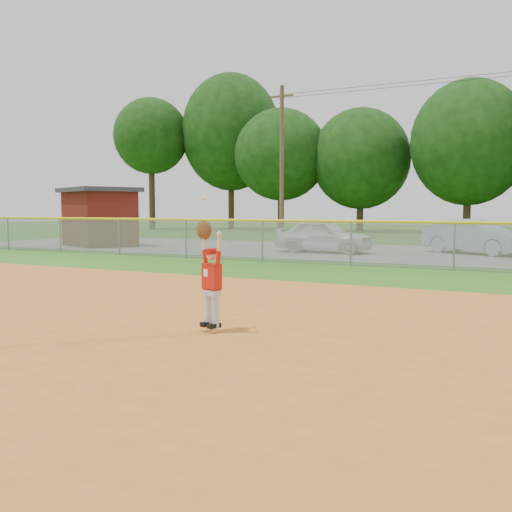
{
  "coord_description": "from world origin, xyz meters",
  "views": [
    {
      "loc": [
        5.82,
        -8.58,
        1.94
      ],
      "look_at": [
        1.3,
        0.33,
        1.1
      ],
      "focal_mm": 40.0,
      "sensor_mm": 36.0,
      "label": 1
    }
  ],
  "objects_px": {
    "car_blue": "(476,237)",
    "utility_shed": "(99,217)",
    "car_white_a": "(324,236)",
    "ballplayer": "(210,274)"
  },
  "relations": [
    {
      "from": "car_blue",
      "to": "utility_shed",
      "type": "xyz_separation_m",
      "value": [
        -17.69,
        -3.1,
        0.76
      ]
    },
    {
      "from": "car_white_a",
      "to": "car_blue",
      "type": "relative_size",
      "value": 0.95
    },
    {
      "from": "car_blue",
      "to": "ballplayer",
      "type": "distance_m",
      "value": 18.1
    },
    {
      "from": "car_blue",
      "to": "utility_shed",
      "type": "height_order",
      "value": "utility_shed"
    },
    {
      "from": "car_blue",
      "to": "car_white_a",
      "type": "bearing_deg",
      "value": 136.79
    },
    {
      "from": "car_white_a",
      "to": "ballplayer",
      "type": "distance_m",
      "value": 16.41
    },
    {
      "from": "utility_shed",
      "to": "ballplayer",
      "type": "height_order",
      "value": "utility_shed"
    },
    {
      "from": "ballplayer",
      "to": "utility_shed",
      "type": "bearing_deg",
      "value": 136.55
    },
    {
      "from": "utility_shed",
      "to": "ballplayer",
      "type": "distance_m",
      "value": 21.65
    },
    {
      "from": "utility_shed",
      "to": "car_white_a",
      "type": "bearing_deg",
      "value": 5.01
    }
  ]
}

